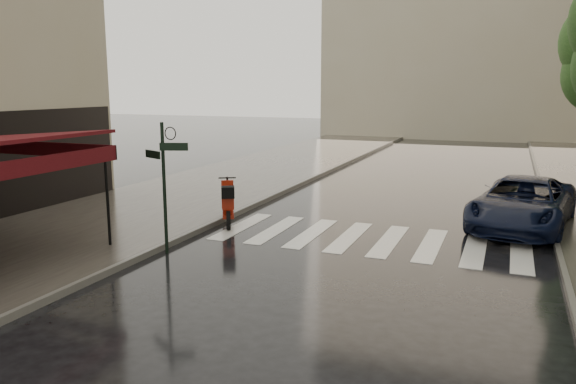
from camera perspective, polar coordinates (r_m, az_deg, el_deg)
The scene contains 9 objects.
ground at distance 10.76m, azimuth -15.77°, elevation -10.97°, with size 120.00×120.00×0.00m, color black.
sidewalk_near at distance 22.91m, azimuth -6.60°, elevation 0.93°, with size 6.00×60.00×0.12m, color #38332D.
curb_near at distance 21.65m, azimuth 0.54°, elevation 0.47°, with size 0.12×60.00×0.16m, color #595651.
curb_far at distance 20.28m, azimuth 24.71°, elevation -1.20°, with size 0.12×60.00×0.16m, color #595651.
crosswalk at distance 14.77m, azimuth 8.22°, elevation -4.73°, with size 7.85×3.20×0.01m.
signpost at distance 13.32m, azimuth -12.47°, elevation 1.49°, with size 1.17×0.29×3.10m.
backdrop_building at distance 46.40m, azimuth 18.35°, elevation 17.67°, with size 22.00×6.00×20.00m, color tan.
scooter at distance 16.10m, azimuth -6.12°, elevation -1.27°, with size 1.09×1.75×1.27m.
parked_car at distance 16.92m, azimuth 22.75°, elevation -1.05°, with size 2.35×5.09×1.41m, color black.
Camera 1 is at (6.21, -7.88, 3.89)m, focal length 35.00 mm.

